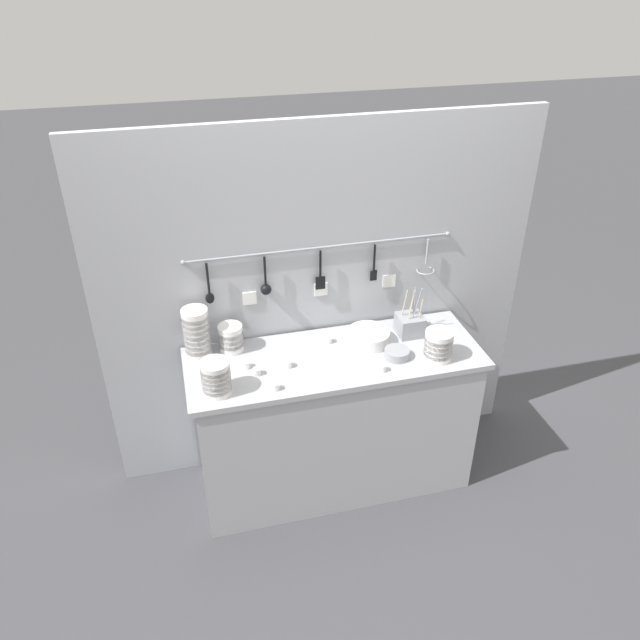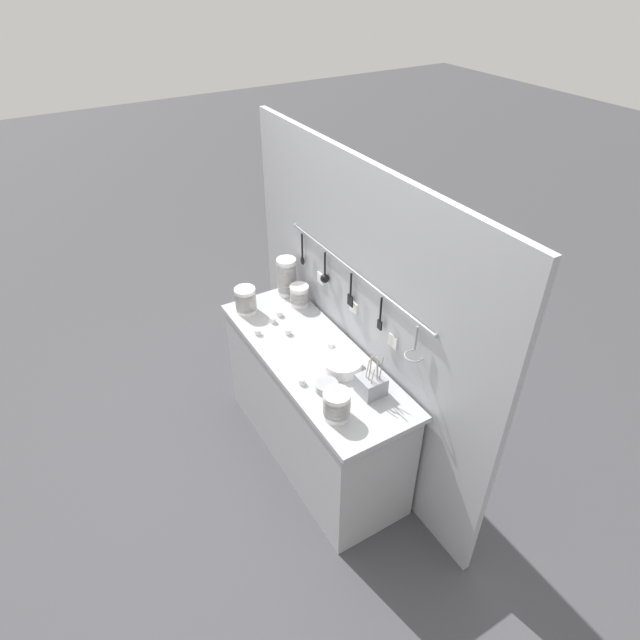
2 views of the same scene
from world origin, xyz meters
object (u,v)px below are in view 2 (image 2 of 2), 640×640
Objects in this scene: cup_edge_far at (273,320)px; bowl_stack_short_front at (287,277)px; bowl_stack_tall_left at (299,295)px; steel_mixing_bowl at (327,386)px; cup_front_left at (288,332)px; bowl_stack_wide_centre at (246,300)px; cup_centre at (279,313)px; plate_stack at (343,365)px; cup_edge_near at (331,345)px; cutlery_caddy at (371,385)px; cup_beside_plates at (302,381)px; cup_front_right at (258,332)px; bowl_stack_back_corner at (337,405)px.

bowl_stack_short_front is at bearing 136.93° from cup_edge_far.
cup_edge_far is at bearing -69.64° from bowl_stack_tall_left.
cup_front_left is at bearing 174.39° from steel_mixing_bowl.
bowl_stack_tall_left is 3.71× the size of cup_edge_far.
bowl_stack_wide_centre is 0.23m from cup_centre.
plate_stack is 5.68× the size of cup_edge_far.
cup_centre is at bearing -165.44° from cup_edge_near.
bowl_stack_tall_left is 0.94m from cutlery_caddy.
plate_stack reaches higher than cup_edge_near.
cup_beside_plates is 0.53m from cup_front_right.
steel_mixing_bowl reaches higher than cup_front_left.
bowl_stack_tall_left is 3.71× the size of cup_front_left.
bowl_stack_back_corner reaches higher than cup_front_right.
bowl_stack_short_front is (-0.17, -0.00, 0.06)m from bowl_stack_tall_left.
bowl_stack_short_front is 6.82× the size of cup_edge_near.
cutlery_caddy is at bearing 48.61° from cup_beside_plates.
bowl_stack_wide_centre is 1.20× the size of bowl_stack_tall_left.
cup_front_left is 0.16m from cup_edge_far.
cup_beside_plates is at bearing -11.60° from cup_edge_far.
bowl_stack_short_front is at bearing 130.27° from cup_front_right.
bowl_stack_back_corner reaches higher than cup_edge_near.
cup_front_left is 0.46m from cup_beside_plates.
cup_edge_far and cup_front_right have the same top height.
plate_stack reaches higher than cup_edge_far.
cup_edge_near is (-0.49, 0.27, -0.06)m from bowl_stack_back_corner.
bowl_stack_back_corner is at bearing -18.58° from bowl_stack_tall_left.
bowl_stack_back_corner reaches higher than bowl_stack_tall_left.
cup_beside_plates is 1.00× the size of cup_front_right.
bowl_stack_wide_centre reaches higher than cup_front_right.
cup_beside_plates and cup_edge_near have the same top height.
bowl_stack_wide_centre is at bearing -80.55° from bowl_stack_short_front.
bowl_stack_tall_left is at bearing 138.67° from cup_front_left.
cup_beside_plates is 1.00× the size of cup_edge_far.
bowl_stack_wide_centre reaches higher than bowl_stack_tall_left.
bowl_stack_tall_left is 0.65× the size of plate_stack.
bowl_stack_tall_left is at bearing 1.25° from bowl_stack_short_front.
bowl_stack_back_corner reaches higher than cup_edge_far.
cup_beside_plates and cup_centre have the same top height.
steel_mixing_bowl is 3.29× the size of cup_front_left.
plate_stack is 0.46m from cup_front_left.
bowl_stack_short_front is 6.82× the size of cup_edge_far.
bowl_stack_tall_left reaches higher than cup_front_right.
cup_front_right is (-0.83, -0.05, -0.06)m from bowl_stack_back_corner.
bowl_stack_wide_centre is 0.91m from steel_mixing_bowl.
cutlery_caddy is 0.84m from cup_front_right.
plate_stack is (0.81, 0.23, -0.05)m from bowl_stack_wide_centre.
bowl_stack_tall_left reaches higher than cup_centre.
bowl_stack_back_corner is at bearing 3.33° from cup_front_right.
steel_mixing_bowl reaches higher than cup_edge_near.
bowl_stack_wide_centre is 0.67m from cup_edge_near.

